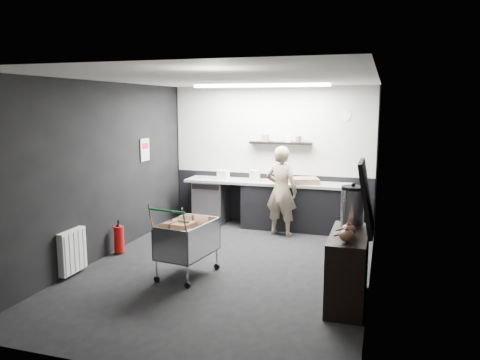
% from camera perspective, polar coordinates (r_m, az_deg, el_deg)
% --- Properties ---
extents(floor, '(5.50, 5.50, 0.00)m').
position_cam_1_polar(floor, '(6.91, -1.67, -10.72)').
color(floor, black).
rests_on(floor, ground).
extents(ceiling, '(5.50, 5.50, 0.00)m').
position_cam_1_polar(ceiling, '(6.50, -1.79, 12.26)').
color(ceiling, white).
rests_on(ceiling, wall_back).
extents(wall_back, '(5.50, 0.00, 5.50)m').
position_cam_1_polar(wall_back, '(9.19, 3.87, 2.94)').
color(wall_back, black).
rests_on(wall_back, floor).
extents(wall_front, '(5.50, 0.00, 5.50)m').
position_cam_1_polar(wall_front, '(4.12, -14.33, -5.25)').
color(wall_front, black).
rests_on(wall_front, floor).
extents(wall_left, '(0.00, 5.50, 5.50)m').
position_cam_1_polar(wall_left, '(7.46, -16.42, 1.10)').
color(wall_left, black).
rests_on(wall_left, floor).
extents(wall_right, '(0.00, 5.50, 5.50)m').
position_cam_1_polar(wall_right, '(6.22, 15.97, -0.45)').
color(wall_right, black).
rests_on(wall_right, floor).
extents(kitchen_wall_panel, '(3.95, 0.02, 1.70)m').
position_cam_1_polar(kitchen_wall_panel, '(9.13, 3.88, 6.05)').
color(kitchen_wall_panel, silver).
rests_on(kitchen_wall_panel, wall_back).
extents(dado_panel, '(3.95, 0.02, 1.00)m').
position_cam_1_polar(dado_panel, '(9.30, 3.78, -2.28)').
color(dado_panel, black).
rests_on(dado_panel, wall_back).
extents(floating_shelf, '(1.20, 0.22, 0.04)m').
position_cam_1_polar(floating_shelf, '(8.99, 4.94, 4.52)').
color(floating_shelf, black).
rests_on(floating_shelf, wall_back).
extents(wall_clock, '(0.20, 0.03, 0.20)m').
position_cam_1_polar(wall_clock, '(8.89, 12.77, 7.69)').
color(wall_clock, white).
rests_on(wall_clock, wall_back).
extents(poster, '(0.02, 0.30, 0.40)m').
position_cam_1_polar(poster, '(8.53, -11.53, 3.63)').
color(poster, silver).
rests_on(poster, wall_left).
extents(poster_red_band, '(0.02, 0.22, 0.10)m').
position_cam_1_polar(poster_red_band, '(8.52, -11.52, 4.10)').
color(poster_red_band, red).
rests_on(poster_red_band, poster).
extents(radiator, '(0.10, 0.50, 0.60)m').
position_cam_1_polar(radiator, '(6.92, -19.77, -8.18)').
color(radiator, white).
rests_on(radiator, wall_left).
extents(ceiling_strip, '(2.40, 0.20, 0.04)m').
position_cam_1_polar(ceiling_strip, '(8.27, 2.49, 11.41)').
color(ceiling_strip, white).
rests_on(ceiling_strip, ceiling).
extents(prep_counter, '(3.20, 0.61, 0.90)m').
position_cam_1_polar(prep_counter, '(8.99, 4.16, -2.98)').
color(prep_counter, black).
rests_on(prep_counter, floor).
extents(person, '(0.65, 0.49, 1.63)m').
position_cam_1_polar(person, '(8.44, 5.06, -1.33)').
color(person, beige).
rests_on(person, floor).
extents(shopping_cart, '(0.69, 1.02, 1.04)m').
position_cam_1_polar(shopping_cart, '(6.52, -6.46, -7.41)').
color(shopping_cart, silver).
rests_on(shopping_cart, floor).
extents(sideboard, '(0.49, 1.15, 1.72)m').
position_cam_1_polar(sideboard, '(5.78, 13.19, -9.27)').
color(sideboard, black).
rests_on(sideboard, floor).
extents(fire_extinguisher, '(0.16, 0.16, 0.52)m').
position_cam_1_polar(fire_extinguisher, '(7.72, -14.54, -6.88)').
color(fire_extinguisher, red).
rests_on(fire_extinguisher, floor).
extents(cardboard_box, '(0.62, 0.55, 0.10)m').
position_cam_1_polar(cardboard_box, '(8.74, 7.79, -0.09)').
color(cardboard_box, olive).
rests_on(cardboard_box, prep_counter).
extents(pink_tub, '(0.20, 0.20, 0.20)m').
position_cam_1_polar(pink_tub, '(8.98, 1.80, 0.57)').
color(pink_tub, silver).
rests_on(pink_tub, prep_counter).
extents(white_container, '(0.22, 0.18, 0.18)m').
position_cam_1_polar(white_container, '(9.12, -2.05, 0.63)').
color(white_container, white).
rests_on(white_container, prep_counter).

